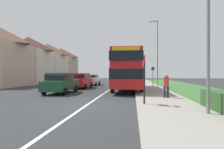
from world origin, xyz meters
The scene contains 14 objects.
ground_plane centered at (0.00, 0.00, 0.00)m, with size 120.00×120.00×0.00m, color #2D3033.
lane_marking_centre centered at (0.00, 8.00, 0.00)m, with size 0.14×60.00×0.01m, color silver.
pavement_near_side centered at (4.20, 6.00, 0.06)m, with size 3.20×68.00×0.12m, color gray.
grass_verge_seaward centered at (8.50, 6.00, 0.04)m, with size 6.00×68.00×0.08m, color #3D6B33.
double_decker_bus centered at (1.93, 9.24, 2.14)m, with size 2.80×10.52×3.70m.
parked_car_dark_green centered at (-3.64, 5.46, 0.94)m, with size 1.92×4.20×1.72m.
parked_car_red centered at (-3.49, 10.95, 0.94)m, with size 1.91×4.52×1.72m.
parked_car_white centered at (-3.53, 16.38, 0.89)m, with size 1.98×4.20×1.61m.
pedestrian_at_stop centered at (4.57, 2.84, 0.98)m, with size 0.34×0.34×1.67m.
bus_stop_sign centered at (3.00, 0.20, 1.54)m, with size 0.09×0.52×2.60m.
cycle_route_sign centered at (4.90, 13.74, 1.43)m, with size 0.44×0.08×2.52m.
street_lamp_near centered at (5.22, -1.78, 4.45)m, with size 1.14×0.20×7.80m.
street_lamp_mid centered at (5.47, 14.55, 4.80)m, with size 1.14×0.20×8.48m.
house_terrace_far_side centered at (-15.12, 22.90, 3.94)m, with size 6.62×27.56×7.89m.
Camera 1 is at (2.42, -9.16, 1.66)m, focal length 28.97 mm.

